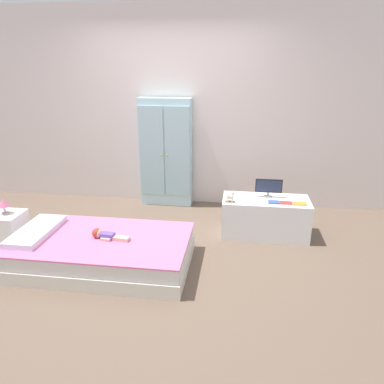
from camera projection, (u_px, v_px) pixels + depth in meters
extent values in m
cube|color=brown|center=(151.00, 251.00, 3.94)|extent=(10.00, 10.00, 0.02)
cube|color=silver|center=(174.00, 109.00, 4.94)|extent=(6.40, 0.05, 2.70)
cube|color=silver|center=(103.00, 258.00, 3.64)|extent=(1.77, 0.99, 0.14)
cube|color=silver|center=(102.00, 246.00, 3.59)|extent=(1.73, 0.95, 0.15)
cube|color=pink|center=(101.00, 238.00, 3.57)|extent=(1.76, 0.98, 0.02)
cube|color=silver|center=(36.00, 231.00, 3.64)|extent=(0.32, 0.71, 0.06)
cube|color=#6B4CB2|center=(108.00, 236.00, 3.54)|extent=(0.14, 0.09, 0.06)
cube|color=#DBB293|center=(122.00, 238.00, 3.52)|extent=(0.16, 0.05, 0.04)
cube|color=#DBB293|center=(121.00, 239.00, 3.49)|extent=(0.16, 0.05, 0.04)
cube|color=#DBB293|center=(110.00, 235.00, 3.59)|extent=(0.10, 0.04, 0.03)
cube|color=#DBB293|center=(105.00, 240.00, 3.49)|extent=(0.10, 0.04, 0.03)
sphere|color=#DBB293|center=(98.00, 233.00, 3.56)|extent=(0.09, 0.09, 0.09)
sphere|color=#9E3D2D|center=(97.00, 233.00, 3.56)|extent=(0.10, 0.10, 0.10)
cube|color=white|center=(9.00, 231.00, 3.94)|extent=(0.34, 0.34, 0.41)
cylinder|color=#B7B2AD|center=(5.00, 213.00, 3.87)|extent=(0.09, 0.09, 0.01)
cylinder|color=#B7B2AD|center=(5.00, 210.00, 3.85)|extent=(0.02, 0.02, 0.07)
cone|color=#E0668E|center=(3.00, 203.00, 3.82)|extent=(0.12, 0.12, 0.09)
cube|color=silver|center=(166.00, 153.00, 5.02)|extent=(0.72, 0.20, 1.52)
cube|color=#9DC0C9|center=(152.00, 152.00, 4.92)|extent=(0.34, 0.02, 1.24)
cube|color=#9DC0C9|center=(177.00, 153.00, 4.88)|extent=(0.34, 0.02, 1.24)
sphere|color=gold|center=(161.00, 155.00, 4.90)|extent=(0.02, 0.02, 0.02)
sphere|color=gold|center=(167.00, 155.00, 4.89)|extent=(0.02, 0.02, 0.02)
cube|color=white|center=(265.00, 217.00, 4.23)|extent=(1.01, 0.47, 0.45)
cylinder|color=#99999E|center=(268.00, 196.00, 4.23)|extent=(0.10, 0.10, 0.01)
cylinder|color=#99999E|center=(268.00, 194.00, 4.22)|extent=(0.02, 0.02, 0.05)
cube|color=black|center=(269.00, 186.00, 4.18)|extent=(0.31, 0.02, 0.16)
cube|color=#28334C|center=(269.00, 186.00, 4.17)|extent=(0.29, 0.01, 0.14)
cube|color=#8E6642|center=(230.00, 201.00, 4.08)|extent=(0.11, 0.01, 0.01)
cube|color=#8E6642|center=(230.00, 202.00, 4.05)|extent=(0.11, 0.01, 0.01)
cube|color=white|center=(230.00, 197.00, 4.05)|extent=(0.07, 0.03, 0.04)
cylinder|color=white|center=(232.00, 200.00, 4.07)|extent=(0.01, 0.01, 0.03)
cylinder|color=white|center=(232.00, 200.00, 4.05)|extent=(0.01, 0.01, 0.03)
cylinder|color=white|center=(228.00, 200.00, 4.08)|extent=(0.01, 0.01, 0.03)
cylinder|color=white|center=(228.00, 200.00, 4.05)|extent=(0.01, 0.01, 0.03)
cylinder|color=white|center=(233.00, 195.00, 4.04)|extent=(0.02, 0.02, 0.02)
sphere|color=white|center=(233.00, 193.00, 4.03)|extent=(0.04, 0.04, 0.04)
cube|color=blue|center=(274.00, 202.00, 4.04)|extent=(0.12, 0.09, 0.02)
cube|color=#CC3838|center=(285.00, 203.00, 4.03)|extent=(0.15, 0.08, 0.01)
cube|color=orange|center=(300.00, 204.00, 4.01)|extent=(0.15, 0.11, 0.01)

